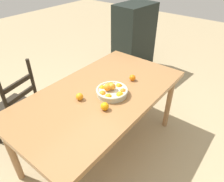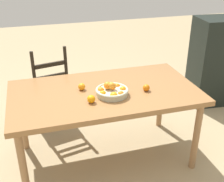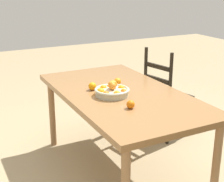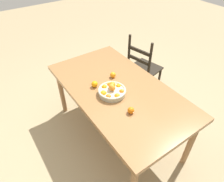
{
  "view_description": "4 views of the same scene",
  "coord_description": "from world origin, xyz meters",
  "px_view_note": "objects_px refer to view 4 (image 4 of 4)",
  "views": [
    {
      "loc": [
        -1.21,
        -1.09,
        1.9
      ],
      "look_at": [
        0.04,
        -0.11,
        0.81
      ],
      "focal_mm": 33.72,
      "sensor_mm": 36.0,
      "label": 1
    },
    {
      "loc": [
        -0.61,
        -2.31,
        1.95
      ],
      "look_at": [
        0.04,
        -0.11,
        0.81
      ],
      "focal_mm": 46.3,
      "sensor_mm": 36.0,
      "label": 2
    },
    {
      "loc": [
        2.43,
        -1.33,
        1.71
      ],
      "look_at": [
        0.04,
        -0.11,
        0.81
      ],
      "focal_mm": 54.61,
      "sensor_mm": 36.0,
      "label": 3
    },
    {
      "loc": [
        1.35,
        -1.02,
        2.15
      ],
      "look_at": [
        0.04,
        -0.11,
        0.81
      ],
      "focal_mm": 32.02,
      "sensor_mm": 36.0,
      "label": 4
    }
  ],
  "objects_px": {
    "dining_table": "(118,93)",
    "chair_near_window": "(143,69)",
    "fruit_bowl": "(112,91)",
    "orange_loose_0": "(113,75)",
    "orange_loose_1": "(131,110)",
    "orange_loose_2": "(95,84)"
  },
  "relations": [
    {
      "from": "orange_loose_0",
      "to": "orange_loose_1",
      "type": "xyz_separation_m",
      "value": [
        0.56,
        -0.19,
        -0.0
      ]
    },
    {
      "from": "fruit_bowl",
      "to": "chair_near_window",
      "type": "bearing_deg",
      "value": 118.47
    },
    {
      "from": "orange_loose_0",
      "to": "orange_loose_1",
      "type": "height_order",
      "value": "orange_loose_0"
    },
    {
      "from": "dining_table",
      "to": "chair_near_window",
      "type": "xyz_separation_m",
      "value": [
        -0.46,
        0.81,
        -0.24
      ]
    },
    {
      "from": "dining_table",
      "to": "chair_near_window",
      "type": "height_order",
      "value": "chair_near_window"
    },
    {
      "from": "dining_table",
      "to": "orange_loose_1",
      "type": "xyz_separation_m",
      "value": [
        0.37,
        -0.12,
        0.1
      ]
    },
    {
      "from": "chair_near_window",
      "to": "orange_loose_2",
      "type": "height_order",
      "value": "chair_near_window"
    },
    {
      "from": "chair_near_window",
      "to": "orange_loose_1",
      "type": "distance_m",
      "value": 1.29
    },
    {
      "from": "chair_near_window",
      "to": "orange_loose_1",
      "type": "bearing_deg",
      "value": 119.5
    },
    {
      "from": "orange_loose_0",
      "to": "orange_loose_2",
      "type": "height_order",
      "value": "orange_loose_2"
    },
    {
      "from": "orange_loose_1",
      "to": "chair_near_window",
      "type": "bearing_deg",
      "value": 131.68
    },
    {
      "from": "fruit_bowl",
      "to": "orange_loose_0",
      "type": "distance_m",
      "value": 0.3
    },
    {
      "from": "dining_table",
      "to": "orange_loose_1",
      "type": "height_order",
      "value": "orange_loose_1"
    },
    {
      "from": "dining_table",
      "to": "fruit_bowl",
      "type": "distance_m",
      "value": 0.16
    },
    {
      "from": "chair_near_window",
      "to": "orange_loose_0",
      "type": "relative_size",
      "value": 15.12
    },
    {
      "from": "fruit_bowl",
      "to": "orange_loose_0",
      "type": "relative_size",
      "value": 4.46
    },
    {
      "from": "chair_near_window",
      "to": "orange_loose_2",
      "type": "relative_size",
      "value": 14.37
    },
    {
      "from": "orange_loose_1",
      "to": "orange_loose_0",
      "type": "bearing_deg",
      "value": 161.59
    },
    {
      "from": "chair_near_window",
      "to": "orange_loose_1",
      "type": "height_order",
      "value": "chair_near_window"
    },
    {
      "from": "chair_near_window",
      "to": "fruit_bowl",
      "type": "bearing_deg",
      "value": 106.29
    },
    {
      "from": "chair_near_window",
      "to": "fruit_bowl",
      "type": "xyz_separation_m",
      "value": [
        0.5,
        -0.92,
        0.35
      ]
    },
    {
      "from": "orange_loose_0",
      "to": "orange_loose_1",
      "type": "distance_m",
      "value": 0.59
    }
  ]
}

